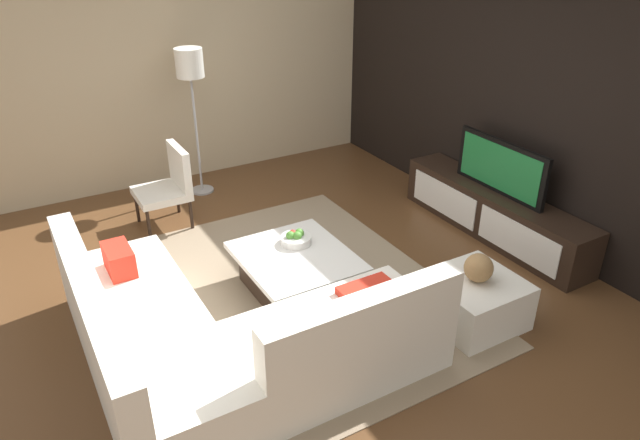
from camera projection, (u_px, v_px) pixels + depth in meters
The scene contains 13 objects.
ground_plane at pixel (292, 300), 5.14m from camera, with size 14.00×14.00×0.00m, color brown.
feature_wall_back at pixel (532, 102), 5.70m from camera, with size 6.40×0.12×2.80m, color black.
side_wall_left at pixel (181, 66), 7.04m from camera, with size 0.12×5.20×2.80m, color #C6B28E.
area_rug at pixel (287, 294), 5.22m from camera, with size 3.28×2.68×0.01m, color gray.
media_console at pixel (494, 213), 6.09m from camera, with size 2.32×0.45×0.50m.
television at pixel (501, 167), 5.85m from camera, with size 1.15×0.06×0.54m.
sectional_couch at pixel (219, 337), 4.23m from camera, with size 2.34×2.37×0.84m.
coffee_table at pixel (296, 272), 5.17m from camera, with size 1.06×0.93×0.38m.
accent_chair_near at pixel (169, 183), 6.21m from camera, with size 0.55×0.54×0.87m.
floor_lamp at pixel (190, 73), 6.51m from camera, with size 0.31×0.31×1.73m.
ottoman at pixel (474, 301), 4.79m from camera, with size 0.70×0.70×0.40m, color white.
fruit_bowl at pixel (296, 238), 5.25m from camera, with size 0.28×0.28×0.13m.
decorative_ball at pixel (479, 268), 4.64m from camera, with size 0.24×0.24×0.24m, color #997247.
Camera 1 is at (3.79, -1.91, 3.01)m, focal length 32.63 mm.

